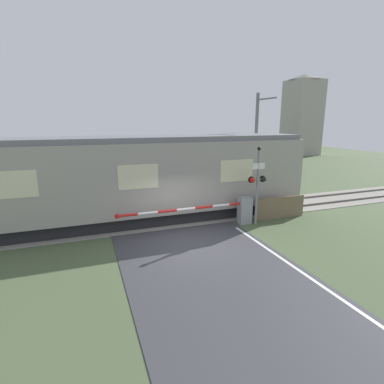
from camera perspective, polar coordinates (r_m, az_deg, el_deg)
name	(u,v)px	position (r m, az deg, el deg)	size (l,w,h in m)	color
ground_plane	(190,244)	(12.13, -0.40, -9.93)	(80.00, 80.00, 0.00)	#475638
track_bed	(166,218)	(15.25, -4.88, -4.90)	(36.00, 3.20, 0.13)	gray
train	(133,180)	(14.41, -11.10, 2.35)	(17.18, 2.84, 4.11)	black
crossing_barrier	(235,210)	(14.27, 8.16, -3.43)	(6.36, 0.44, 1.27)	gray
signal_post	(258,181)	(14.19, 12.39, 2.06)	(0.90, 0.26, 3.67)	gray
catenary_pole	(256,145)	(18.98, 12.11, 8.76)	(0.20, 1.90, 6.42)	slate
distant_building	(302,115)	(46.67, 20.21, 13.65)	(4.64, 4.64, 11.11)	#9E998E
roadside_fence	(280,208)	(15.67, 16.43, -2.91)	(2.81, 0.06, 1.10)	#726047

